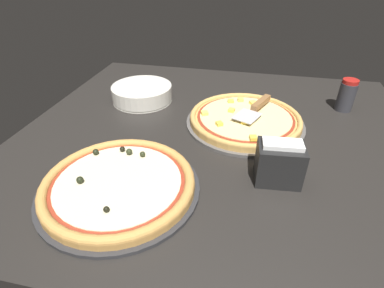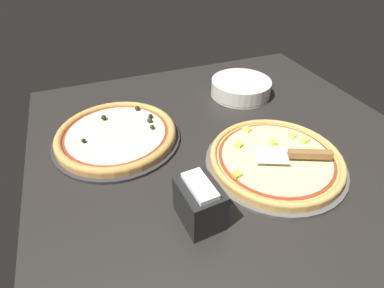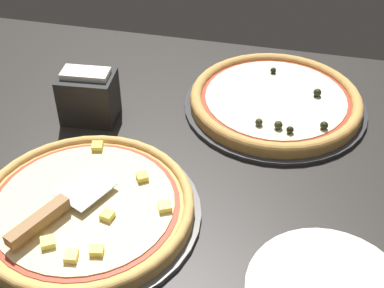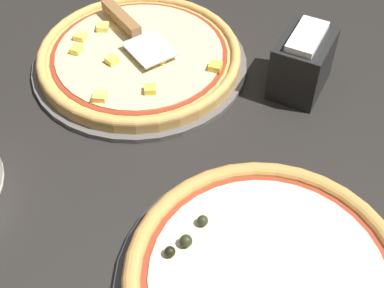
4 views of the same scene
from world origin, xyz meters
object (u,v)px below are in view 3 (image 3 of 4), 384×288
at_px(napkin_holder, 89,96).
at_px(pizza_front, 85,206).
at_px(serving_spatula, 50,213).
at_px(pizza_back, 276,99).

bearing_deg(napkin_holder, pizza_front, -69.97).
height_order(pizza_front, serving_spatula, serving_spatula).
xyz_separation_m(pizza_back, serving_spatula, (-0.33, -0.47, 0.03)).
xyz_separation_m(pizza_front, pizza_back, (0.29, 0.41, -0.00)).
height_order(pizza_front, pizza_back, pizza_back).
xyz_separation_m(pizza_front, serving_spatula, (-0.04, -0.05, 0.03)).
xyz_separation_m(pizza_back, napkin_holder, (-0.39, -0.13, 0.03)).
relative_size(serving_spatula, napkin_holder, 1.72).
height_order(pizza_back, serving_spatula, serving_spatula).
xyz_separation_m(serving_spatula, napkin_holder, (-0.07, 0.34, 0.00)).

